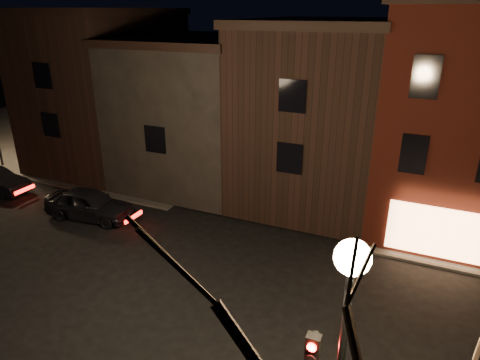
# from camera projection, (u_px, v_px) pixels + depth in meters

# --- Properties ---
(ground) EXTENTS (120.00, 120.00, 0.00)m
(ground) POSITION_uv_depth(u_px,v_px,m) (204.00, 286.00, 16.54)
(ground) COLOR black
(ground) RESTS_ON ground
(sidewalk_far_left) EXTENTS (30.00, 30.00, 0.12)m
(sidewalk_far_left) POSITION_uv_depth(u_px,v_px,m) (122.00, 120.00, 41.10)
(sidewalk_far_left) COLOR #2D2B28
(sidewalk_far_left) RESTS_ON ground
(corner_building) EXTENTS (6.50, 8.50, 10.50)m
(corner_building) POSITION_uv_depth(u_px,v_px,m) (455.00, 116.00, 19.48)
(corner_building) COLOR #44130C
(corner_building) RESTS_ON ground
(row_building_a) EXTENTS (7.30, 10.30, 9.40)m
(row_building_a) POSITION_uv_depth(u_px,v_px,m) (320.00, 111.00, 23.05)
(row_building_a) COLOR black
(row_building_a) RESTS_ON ground
(row_building_b) EXTENTS (7.80, 10.30, 8.40)m
(row_building_b) POSITION_uv_depth(u_px,v_px,m) (202.00, 108.00, 26.01)
(row_building_b) COLOR black
(row_building_b) RESTS_ON ground
(row_building_c) EXTENTS (7.30, 10.30, 9.90)m
(row_building_c) POSITION_uv_depth(u_px,v_px,m) (107.00, 88.00, 28.51)
(row_building_c) COLOR black
(row_building_c) RESTS_ON ground
(street_lamp_near) EXTENTS (0.60, 0.60, 6.48)m
(street_lamp_near) POSITION_uv_depth(u_px,v_px,m) (346.00, 315.00, 7.17)
(street_lamp_near) COLOR black
(street_lamp_near) RESTS_ON sidewalk_near_right
(parked_car_a) EXTENTS (4.74, 2.34, 1.56)m
(parked_car_a) POSITION_uv_depth(u_px,v_px,m) (89.00, 204.00, 21.65)
(parked_car_a) COLOR black
(parked_car_a) RESTS_ON ground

